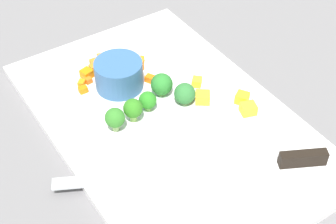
{
  "coord_description": "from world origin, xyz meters",
  "views": [
    {
      "loc": [
        0.43,
        -0.28,
        0.51
      ],
      "look_at": [
        0.0,
        0.0,
        0.02
      ],
      "focal_mm": 53.37,
      "sensor_mm": 36.0,
      "label": 1
    }
  ],
  "objects": [
    {
      "name": "pepper_dice_1",
      "position": [
        0.06,
        0.1,
        0.02
      ],
      "size": [
        0.02,
        0.03,
        0.02
      ],
      "primitive_type": "cube",
      "rotation": [
        0.0,
        0.0,
        1.26
      ],
      "color": "gold",
      "rests_on": "cutting_board"
    },
    {
      "name": "carrot_dice_0",
      "position": [
        -0.13,
        0.02,
        0.02
      ],
      "size": [
        0.01,
        0.02,
        0.01
      ],
      "primitive_type": "cube",
      "rotation": [
        0.0,
        0.0,
        1.94
      ],
      "color": "orange",
      "rests_on": "cutting_board"
    },
    {
      "name": "pepper_dice_0",
      "position": [
        -0.04,
        0.08,
        0.02
      ],
      "size": [
        0.02,
        0.02,
        0.01
      ],
      "primitive_type": "cube",
      "rotation": [
        0.0,
        0.0,
        2.35
      ],
      "color": "yellow",
      "rests_on": "cutting_board"
    },
    {
      "name": "carrot_dice_5",
      "position": [
        -0.14,
        0.01,
        0.02
      ],
      "size": [
        0.02,
        0.02,
        0.01
      ],
      "primitive_type": "cube",
      "rotation": [
        0.0,
        0.0,
        2.62
      ],
      "color": "orange",
      "rests_on": "cutting_board"
    },
    {
      "name": "carrot_dice_12",
      "position": [
        -0.08,
        0.02,
        0.02
      ],
      "size": [
        0.02,
        0.02,
        0.01
      ],
      "primitive_type": "cube",
      "rotation": [
        0.0,
        0.0,
        2.06
      ],
      "color": "orange",
      "rests_on": "cutting_board"
    },
    {
      "name": "carrot_dice_6",
      "position": [
        -0.13,
        0.03,
        0.02
      ],
      "size": [
        0.02,
        0.02,
        0.01
      ],
      "primitive_type": "cube",
      "rotation": [
        0.0,
        0.0,
        0.91
      ],
      "color": "orange",
      "rests_on": "cutting_board"
    },
    {
      "name": "carrot_dice_9",
      "position": [
        -0.15,
        0.02,
        0.02
      ],
      "size": [
        0.02,
        0.02,
        0.02
      ],
      "primitive_type": "cube",
      "rotation": [
        0.0,
        0.0,
        2.61
      ],
      "color": "orange",
      "rests_on": "cutting_board"
    },
    {
      "name": "broccoli_floret_1",
      "position": [
        -0.03,
        -0.02,
        0.03
      ],
      "size": [
        0.03,
        0.03,
        0.03
      ],
      "color": "#83C25F",
      "rests_on": "cutting_board"
    },
    {
      "name": "ground_plane",
      "position": [
        0.0,
        0.0,
        0.0
      ],
      "size": [
        4.0,
        4.0,
        0.0
      ],
      "primitive_type": "plane",
      "color": "slate"
    },
    {
      "name": "carrot_dice_3",
      "position": [
        -0.11,
        0.02,
        0.02
      ],
      "size": [
        0.01,
        0.02,
        0.01
      ],
      "primitive_type": "cube",
      "rotation": [
        0.0,
        0.0,
        0.39
      ],
      "color": "orange",
      "rests_on": "cutting_board"
    },
    {
      "name": "prep_bowl",
      "position": [
        -0.1,
        -0.02,
        0.03
      ],
      "size": [
        0.07,
        0.07,
        0.04
      ],
      "primitive_type": "cylinder",
      "color": "#325B8B",
      "rests_on": "cutting_board"
    },
    {
      "name": "carrot_dice_10",
      "position": [
        -0.16,
        -0.02,
        0.02
      ],
      "size": [
        0.02,
        0.02,
        0.02
      ],
      "primitive_type": "cube",
      "rotation": [
        0.0,
        0.0,
        1.3
      ],
      "color": "orange",
      "rests_on": "cutting_board"
    },
    {
      "name": "carrot_dice_7",
      "position": [
        -0.12,
        -0.08,
        0.02
      ],
      "size": [
        0.01,
        0.01,
        0.01
      ],
      "primitive_type": "cube",
      "rotation": [
        0.0,
        0.0,
        1.53
      ],
      "color": "orange",
      "rests_on": "cutting_board"
    },
    {
      "name": "pepper_dice_3",
      "position": [
        0.03,
        0.11,
        0.02
      ],
      "size": [
        0.02,
        0.02,
        0.02
      ],
      "primitive_type": "cube",
      "rotation": [
        0.0,
        0.0,
        0.56
      ],
      "color": "yellow",
      "rests_on": "cutting_board"
    },
    {
      "name": "broccoli_floret_3",
      "position": [
        -0.01,
        0.04,
        0.03
      ],
      "size": [
        0.03,
        0.03,
        0.03
      ],
      "color": "#98AC5D",
      "rests_on": "cutting_board"
    },
    {
      "name": "carrot_dice_4",
      "position": [
        -0.15,
        -0.06,
        0.02
      ],
      "size": [
        0.02,
        0.02,
        0.01
      ],
      "primitive_type": "cube",
      "rotation": [
        0.0,
        0.0,
        1.83
      ],
      "color": "orange",
      "rests_on": "cutting_board"
    },
    {
      "name": "broccoli_floret_0",
      "position": [
        -0.02,
        -0.04,
        0.03
      ],
      "size": [
        0.03,
        0.03,
        0.04
      ],
      "color": "#8DC15C",
      "rests_on": "cutting_board"
    },
    {
      "name": "carrot_dice_8",
      "position": [
        -0.13,
        -0.06,
        0.02
      ],
      "size": [
        0.01,
        0.01,
        0.01
      ],
      "primitive_type": "cube",
      "rotation": [
        0.0,
        0.0,
        1.68
      ],
      "color": "orange",
      "rests_on": "cutting_board"
    },
    {
      "name": "broccoli_floret_4",
      "position": [
        -0.02,
        -0.07,
        0.03
      ],
      "size": [
        0.03,
        0.03,
        0.04
      ],
      "color": "#8FB26C",
      "rests_on": "cutting_board"
    },
    {
      "name": "carrot_dice_2",
      "position": [
        -0.15,
        -0.01,
        0.02
      ],
      "size": [
        0.02,
        0.02,
        0.01
      ],
      "primitive_type": "cube",
      "rotation": [
        0.0,
        0.0,
        2.33
      ],
      "color": "orange",
      "rests_on": "cutting_board"
    },
    {
      "name": "broccoli_floret_2",
      "position": [
        -0.05,
        0.02,
        0.03
      ],
      "size": [
        0.03,
        0.03,
        0.04
      ],
      "color": "#96BE57",
      "rests_on": "cutting_board"
    },
    {
      "name": "pepper_dice_2",
      "position": [
        0.0,
        0.06,
        0.02
      ],
      "size": [
        0.03,
        0.03,
        0.02
      ],
      "primitive_type": "cube",
      "rotation": [
        0.0,
        0.0,
        2.51
      ],
      "color": "yellow",
      "rests_on": "cutting_board"
    },
    {
      "name": "carrot_dice_13",
      "position": [
        -0.13,
        -0.07,
        0.02
      ],
      "size": [
        0.02,
        0.02,
        0.01
      ],
      "primitive_type": "cube",
      "rotation": [
        0.0,
        0.0,
        2.36
      ],
      "color": "orange",
      "rests_on": "cutting_board"
    },
    {
      "name": "chef_knife",
      "position": [
        0.13,
        0.02,
        0.02
      ],
      "size": [
        0.18,
        0.32,
        0.02
      ],
      "rotation": [
        0.0,
        0.0,
        4.24
      ],
      "color": "silver",
      "rests_on": "cutting_board"
    },
    {
      "name": "cutting_board",
      "position": [
        0.0,
        0.0,
        0.01
      ],
      "size": [
        0.49,
        0.32,
        0.01
      ],
      "primitive_type": "cube",
      "color": "white",
      "rests_on": "ground_plane"
    },
    {
      "name": "carrot_dice_1",
      "position": [
        -0.16,
        -0.03,
        0.02
      ],
      "size": [
        0.01,
        0.01,
        0.01
      ],
      "primitive_type": "cube",
      "rotation": [
        0.0,
        0.0,
        3.06
      ],
      "color": "orange",
      "rests_on": "cutting_board"
    },
    {
      "name": "carrot_dice_11",
      "position": [
        -0.15,
        -0.04,
        0.02
      ],
      "size": [
        0.01,
        0.01,
        0.01
      ],
      "primitive_type": "cube",
      "rotation": [
        0.0,
        0.0,
        1.57
      ],
      "color": "orange",
      "rests_on": "cutting_board"
    }
  ]
}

